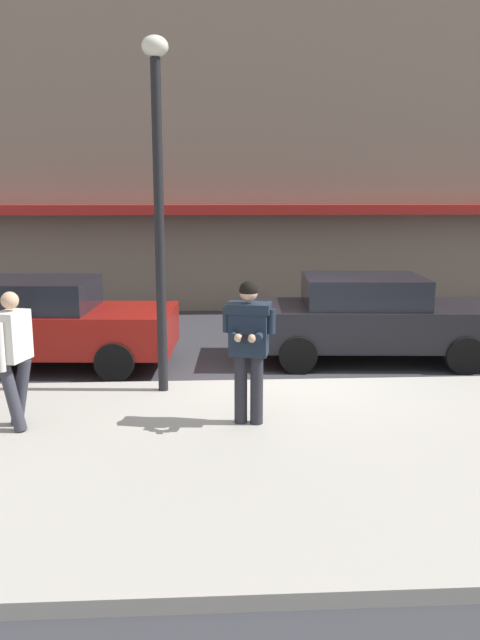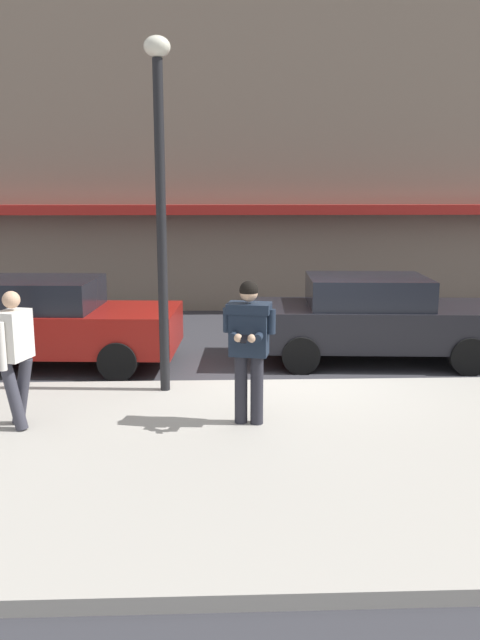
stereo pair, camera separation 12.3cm
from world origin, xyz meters
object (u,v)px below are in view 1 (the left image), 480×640
(parked_sedan_mid, at_px, (370,318))
(man_texting_on_phone, at_px, (249,337))
(street_lamp_post, at_px, (158,181))
(parked_sedan_near, at_px, (41,322))
(pedestrian_in_light_coat, at_px, (14,352))

(parked_sedan_mid, height_order, man_texting_on_phone, man_texting_on_phone)
(parked_sedan_mid, distance_m, street_lamp_post, 4.73)
(parked_sedan_near, xyz_separation_m, man_texting_on_phone, (3.37, -3.33, 0.46))
(man_texting_on_phone, height_order, pedestrian_in_light_coat, man_texting_on_phone)
(pedestrian_in_light_coat, height_order, street_lamp_post, street_lamp_post)
(man_texting_on_phone, bearing_deg, parked_sedan_mid, 54.88)
(man_texting_on_phone, relative_size, street_lamp_post, 0.37)
(parked_sedan_mid, xyz_separation_m, man_texting_on_phone, (-2.42, -3.44, 0.46))
(parked_sedan_near, relative_size, pedestrian_in_light_coat, 2.71)
(man_texting_on_phone, xyz_separation_m, street_lamp_post, (-1.16, 1.42, 1.89))
(parked_sedan_near, height_order, pedestrian_in_light_coat, pedestrian_in_light_coat)
(parked_sedan_near, xyz_separation_m, parked_sedan_mid, (5.79, 0.11, 0.00))
(man_texting_on_phone, distance_m, street_lamp_post, 2.63)
(man_texting_on_phone, relative_size, pedestrian_in_light_coat, 1.06)
(parked_sedan_near, distance_m, parked_sedan_mid, 5.79)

